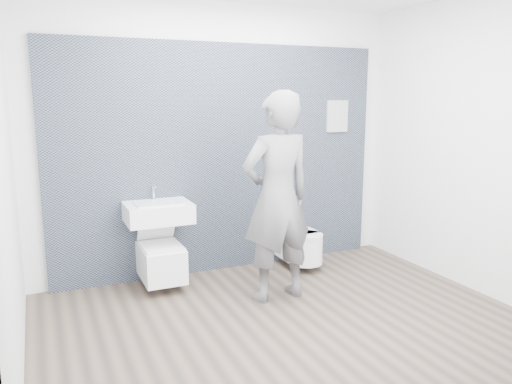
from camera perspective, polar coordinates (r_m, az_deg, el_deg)
name	(u,v)px	position (r m, az deg, el deg)	size (l,w,h in m)	color
ground	(285,321)	(4.34, 3.33, -14.48)	(4.00, 4.00, 0.00)	brown
room_shell	(287,112)	(3.93, 3.61, 9.13)	(4.00, 4.00, 4.00)	silver
tile_wall	(224,267)	(5.59, -3.67, -8.56)	(3.60, 0.06, 2.40)	black
washbasin	(158,212)	(4.93, -11.12, -2.25)	(0.62, 0.47, 0.47)	white
toilet_square	(161,260)	(5.01, -10.80, -7.62)	(0.39, 0.56, 0.69)	white
toilet_rounded	(301,246)	(5.53, 5.15, -6.12)	(0.36, 0.61, 0.33)	white
info_placard	(333,253)	(6.15, 8.80, -6.85)	(0.27, 0.03, 0.36)	silver
visitor	(277,198)	(4.51, 2.44, -0.65)	(0.70, 0.46, 1.91)	#5C5D61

